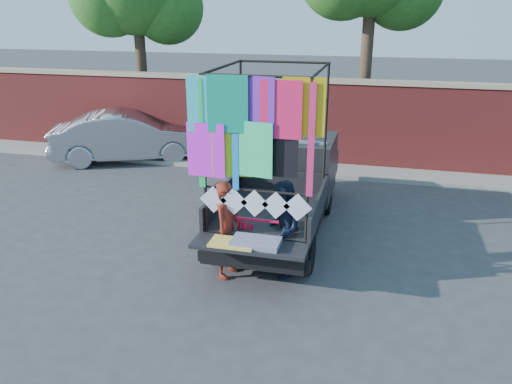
% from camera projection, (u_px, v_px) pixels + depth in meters
% --- Properties ---
extents(ground, '(90.00, 90.00, 0.00)m').
position_uv_depth(ground, '(276.00, 275.00, 8.99)').
color(ground, '#38383A').
rests_on(ground, ground).
extents(brick_wall, '(30.00, 0.45, 2.61)m').
position_uv_depth(brick_wall, '(326.00, 122.00, 14.90)').
color(brick_wall, maroon).
rests_on(brick_wall, ground).
extents(curb, '(30.00, 1.20, 0.12)m').
position_uv_depth(curb, '(321.00, 169.00, 14.70)').
color(curb, gray).
rests_on(curb, ground).
extents(pickup_truck, '(2.26, 5.67, 3.57)m').
position_uv_depth(pickup_truck, '(286.00, 182.00, 11.03)').
color(pickup_truck, black).
rests_on(pickup_truck, ground).
extents(sedan, '(4.90, 3.41, 1.53)m').
position_uv_depth(sedan, '(129.00, 136.00, 15.57)').
color(sedan, '#B4B5BB').
rests_on(sedan, ground).
extents(woman, '(0.51, 0.70, 1.77)m').
position_uv_depth(woman, '(227.00, 230.00, 8.71)').
color(woman, maroon).
rests_on(woman, ground).
extents(man, '(0.82, 0.97, 1.76)m').
position_uv_depth(man, '(282.00, 230.00, 8.72)').
color(man, '#162037').
rests_on(man, ground).
extents(streamer_bundle, '(0.87, 0.05, 0.60)m').
position_uv_depth(streamer_bundle, '(249.00, 229.00, 8.72)').
color(streamer_bundle, '#FF0D36').
rests_on(streamer_bundle, ground).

